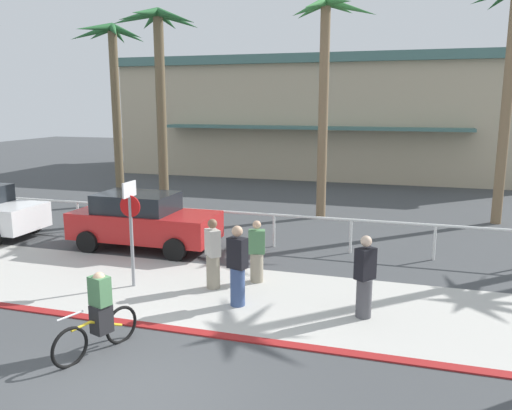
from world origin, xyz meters
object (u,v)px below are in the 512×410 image
Objects in this scene: palm_tree_3 at (326,58)px; pedestrian_3 at (257,254)px; car_red_1 at (143,220)px; cyclist_yellow_0 at (99,315)px; pedestrian_1 at (365,280)px; pedestrian_0 at (213,257)px; palm_tree_4 at (511,56)px; palm_tree_1 at (113,72)px; palm_tree_2 at (158,61)px; stop_sign_bike_lane at (131,219)px; pedestrian_2 at (238,269)px.

pedestrian_3 is (-0.28, -7.74, -5.23)m from palm_tree_3.
palm_tree_3 reaches higher than car_red_1.
cyclist_yellow_0 is at bearing -110.69° from pedestrian_3.
cyclist_yellow_0 is 5.20m from pedestrian_1.
cyclist_yellow_0 is 1.02× the size of pedestrian_0.
pedestrian_3 is (4.16, -1.90, -0.16)m from car_red_1.
palm_tree_4 is at bearing 52.61° from pedestrian_3.
palm_tree_1 is 8.86m from palm_tree_3.
palm_tree_1 is 4.41× the size of pedestrian_0.
palm_tree_4 reaches higher than palm_tree_2.
stop_sign_bike_lane is 0.31× the size of palm_tree_4.
palm_tree_3 is 10.61m from pedestrian_2.
car_red_1 is at bearing 141.44° from pedestrian_0.
car_red_1 is (-4.44, -5.84, -5.07)m from palm_tree_3.
palm_tree_3 is 6.36m from palm_tree_4.
car_red_1 is at bearing 154.33° from pedestrian_1.
palm_tree_4 is 13.12m from pedestrian_2.
palm_tree_2 is at bearing -32.59° from palm_tree_1.
pedestrian_1 is (5.48, -0.25, -0.86)m from stop_sign_bike_lane.
palm_tree_3 is 10.77m from pedestrian_1.
stop_sign_bike_lane is 0.58× the size of car_red_1.
palm_tree_4 is at bearing 7.86° from palm_tree_3.
pedestrian_0 is 0.97× the size of pedestrian_1.
palm_tree_4 reaches higher than stop_sign_bike_lane.
car_red_1 is at bearing 114.72° from stop_sign_bike_lane.
palm_tree_1 is 4.17× the size of pedestrian_2.
palm_tree_4 is 11.88m from pedestrian_1.
pedestrian_3 is at bearing 40.16° from pedestrian_0.
palm_tree_3 is 8.91m from car_red_1.
car_red_1 is at bearing 140.43° from pedestrian_2.
palm_tree_4 is 4.90× the size of pedestrian_0.
palm_tree_1 is 0.90× the size of palm_tree_4.
pedestrian_1 is at bearing -41.16° from palm_tree_2.
stop_sign_bike_lane is at bearing 110.04° from cyclist_yellow_0.
stop_sign_bike_lane is 2.94m from pedestrian_2.
stop_sign_bike_lane is 0.34× the size of palm_tree_1.
palm_tree_4 reaches higher than car_red_1.
stop_sign_bike_lane is 1.64× the size of pedestrian_3.
stop_sign_bike_lane is 3.46m from car_red_1.
palm_tree_1 is 0.99× the size of palm_tree_2.
pedestrian_0 is at bearing 12.83° from stop_sign_bike_lane.
stop_sign_bike_lane is 3.46m from cyclist_yellow_0.
palm_tree_2 is 4.37× the size of pedestrian_1.
palm_tree_3 is at bearing 19.52° from palm_tree_2.
pedestrian_1 is (-3.85, -10.01, -5.11)m from palm_tree_4.
palm_tree_2 is 11.85m from cyclist_yellow_0.
palm_tree_3 reaches higher than pedestrian_0.
palm_tree_4 is 13.63m from car_red_1.
pedestrian_2 reaches higher than pedestrian_3.
pedestrian_2 reaches higher than cyclist_yellow_0.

